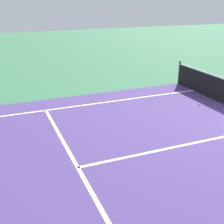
{
  "coord_description": "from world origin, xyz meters",
  "views": [
    {
      "loc": [
        5.97,
        -7.95,
        3.83
      ],
      "look_at": [
        -0.71,
        -5.22,
        1.0
      ],
      "focal_mm": 47.59,
      "sensor_mm": 36.0,
      "label": 1
    }
  ],
  "objects": [
    {
      "name": "line_sideline_left",
      "position": [
        -4.11,
        -5.95,
        0.0
      ],
      "size": [
        0.1,
        11.89,
        0.01
      ],
      "primitive_type": "cube",
      "color": "white",
      "rests_on": "ground_plane"
    },
    {
      "name": "line_service_near",
      "position": [
        0.0,
        -6.4,
        0.0
      ],
      "size": [
        8.22,
        0.1,
        0.01
      ],
      "primitive_type": "cube",
      "color": "white",
      "rests_on": "ground_plane"
    },
    {
      "name": "line_center_service",
      "position": [
        0.0,
        -3.2,
        0.0
      ],
      "size": [
        0.1,
        6.4,
        0.01
      ],
      "primitive_type": "cube",
      "color": "white",
      "rests_on": "ground_plane"
    },
    {
      "name": "tennis_ball_near_net",
      "position": [
        -2.49,
        -0.94,
        0.03
      ],
      "size": [
        0.07,
        0.07,
        0.07
      ],
      "primitive_type": "sphere",
      "color": "#CCE033",
      "rests_on": "ground_plane"
    }
  ]
}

